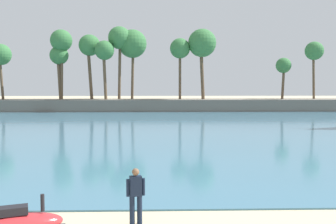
# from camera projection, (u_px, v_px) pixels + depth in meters

# --- Properties ---
(sea) EXTENTS (220.00, 86.40, 0.06)m
(sea) POSITION_uv_depth(u_px,v_px,m) (142.00, 112.00, 55.27)
(sea) COLOR teal
(sea) RESTS_ON ground
(palm_headland) EXTENTS (87.23, 6.62, 12.80)m
(palm_headland) POSITION_uv_depth(u_px,v_px,m) (129.00, 84.00, 58.26)
(palm_headland) COLOR slate
(palm_headland) RESTS_ON ground
(person_at_waterline) EXTENTS (0.54, 0.27, 1.67)m
(person_at_waterline) POSITION_uv_depth(u_px,v_px,m) (136.00, 195.00, 11.03)
(person_at_waterline) COLOR #141E33
(person_at_waterline) RESTS_ON ground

